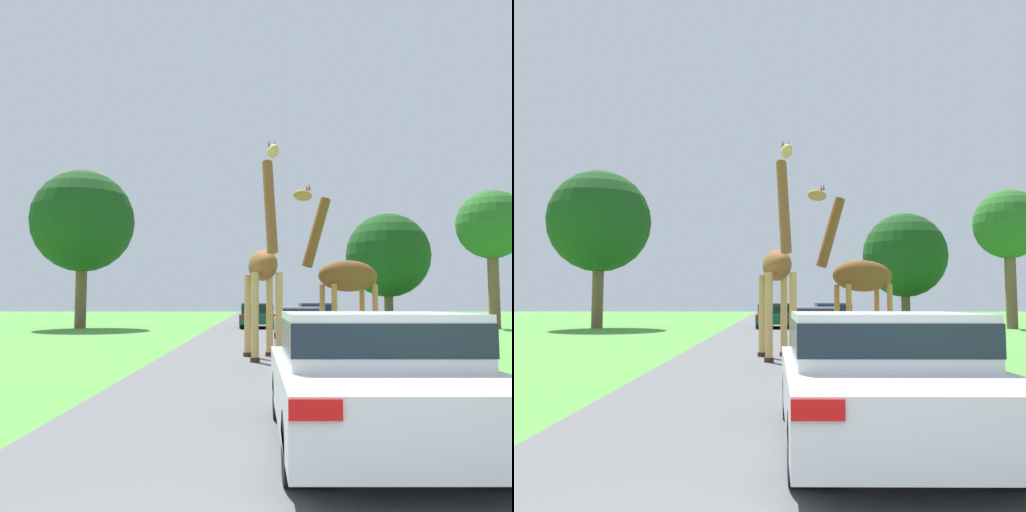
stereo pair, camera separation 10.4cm
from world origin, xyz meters
The scene contains 10 objects.
road centered at (0.00, 30.00, 0.00)m, with size 6.59×120.00×0.00m.
giraffe_near_road centered at (-0.61, 11.76, 2.30)m, with size 1.02×2.90×5.21m.
giraffe_companion centered at (1.61, 12.89, 2.17)m, with size 2.59×1.51×4.58m.
car_lead_maroon centered at (0.39, 3.72, 0.70)m, with size 1.97×4.05×1.32m.
car_queue_right centered at (-0.73, 28.66, 0.72)m, with size 1.92×4.18×1.35m.
car_queue_left centered at (0.82, 18.30, 0.68)m, with size 1.81×4.31×1.25m.
car_far_ahead centered at (2.01, 23.33, 0.74)m, with size 1.72×3.98×1.38m.
tree_left_edge centered at (12.05, 27.36, 5.56)m, with size 3.75×3.75×7.53m.
tree_right_cluster centered at (7.95, 33.89, 4.50)m, with size 5.55×5.55×7.30m.
tree_far_right centered at (-10.40, 27.80, 5.86)m, with size 5.62×5.62×8.71m.
Camera 1 is at (-0.80, -1.88, 1.43)m, focal length 38.00 mm.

